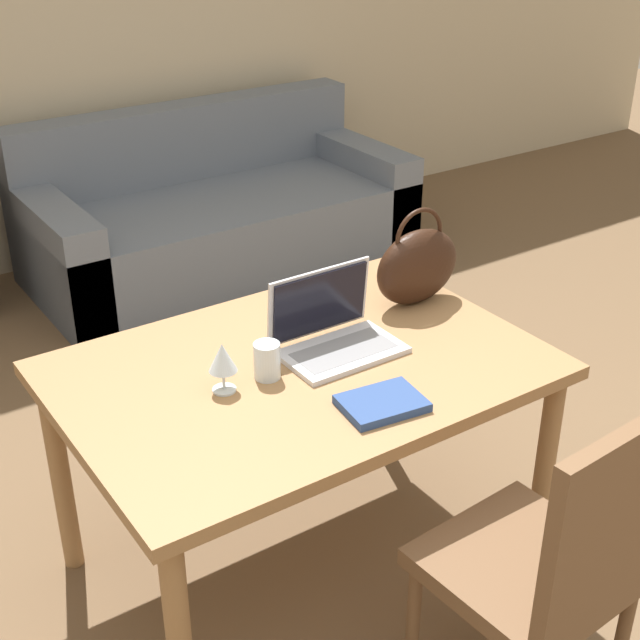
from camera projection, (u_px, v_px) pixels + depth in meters
name	position (u px, v px, depth m)	size (l,w,h in m)	color
dining_table	(302.00, 388.00, 2.53)	(1.33, 0.93, 0.73)	olive
chair	(556.00, 560.00, 2.08)	(0.47, 0.47, 0.96)	brown
couch	(216.00, 217.00, 4.76)	(1.99, 0.94, 0.82)	slate
laptop	(332.00, 328.00, 2.56)	(0.34, 0.24, 0.22)	silver
drinking_glass	(267.00, 361.00, 2.41)	(0.07, 0.07, 0.10)	silver
wine_glass	(223.00, 359.00, 2.33)	(0.08, 0.08, 0.14)	silver
handbag	(417.00, 265.00, 2.79)	(0.31, 0.12, 0.32)	black
book	(382.00, 403.00, 2.29)	(0.23, 0.18, 0.02)	navy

